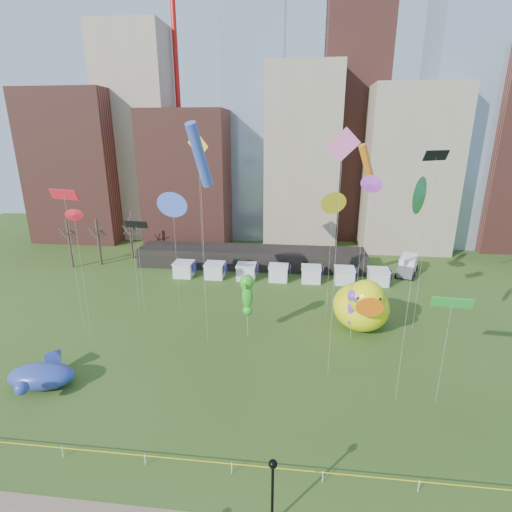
# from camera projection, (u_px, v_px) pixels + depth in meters

# --- Properties ---
(ground) EXTENTS (160.00, 160.00, 0.00)m
(ground) POSITION_uv_depth(u_px,v_px,m) (232.00, 473.00, 25.73)
(ground) COLOR #304917
(ground) RESTS_ON ground
(skyline) EXTENTS (101.00, 23.00, 68.00)m
(skyline) POSITION_uv_depth(u_px,v_px,m) (294.00, 135.00, 76.77)
(skyline) COLOR brown
(skyline) RESTS_ON ground
(pavilion) EXTENTS (38.00, 6.00, 3.20)m
(pavilion) POSITION_uv_depth(u_px,v_px,m) (251.00, 257.00, 65.43)
(pavilion) COLOR black
(pavilion) RESTS_ON ground
(vendor_tents) EXTENTS (33.24, 2.80, 2.40)m
(vendor_tents) POSITION_uv_depth(u_px,v_px,m) (278.00, 273.00, 59.36)
(vendor_tents) COLOR white
(vendor_tents) RESTS_ON ground
(bare_trees) EXTENTS (8.44, 6.44, 8.50)m
(bare_trees) POSITION_uv_depth(u_px,v_px,m) (99.00, 241.00, 66.15)
(bare_trees) COLOR #382B21
(bare_trees) RESTS_ON ground
(caution_tape) EXTENTS (50.00, 0.06, 0.90)m
(caution_tape) POSITION_uv_depth(u_px,v_px,m) (232.00, 465.00, 25.52)
(caution_tape) COLOR white
(caution_tape) RESTS_ON ground
(big_duck) EXTENTS (6.53, 8.76, 6.74)m
(big_duck) POSITION_uv_depth(u_px,v_px,m) (362.00, 305.00, 43.83)
(big_duck) COLOR #FBFF0D
(big_duck) RESTS_ON ground
(small_duck) EXTENTS (4.51, 4.88, 3.40)m
(small_duck) POSITION_uv_depth(u_px,v_px,m) (373.00, 311.00, 45.62)
(small_duck) COLOR white
(small_duck) RESTS_ON ground
(seahorse_green) EXTENTS (1.83, 2.16, 7.38)m
(seahorse_green) POSITION_uv_depth(u_px,v_px,m) (247.00, 292.00, 41.48)
(seahorse_green) COLOR silver
(seahorse_green) RESTS_ON ground
(seahorse_purple) EXTENTS (1.43, 1.77, 5.87)m
(seahorse_purple) POSITION_uv_depth(u_px,v_px,m) (353.00, 304.00, 41.39)
(seahorse_purple) COLOR silver
(seahorse_purple) RESTS_ON ground
(whale_inflatable) EXTENTS (6.19, 7.52, 2.57)m
(whale_inflatable) POSITION_uv_depth(u_px,v_px,m) (42.00, 374.00, 34.36)
(whale_inflatable) COLOR #37338D
(whale_inflatable) RESTS_ON ground
(lamppost) EXTENTS (0.50, 0.50, 4.80)m
(lamppost) POSITION_uv_depth(u_px,v_px,m) (273.00, 485.00, 21.49)
(lamppost) COLOR black
(lamppost) RESTS_ON footpath
(box_truck) EXTENTS (4.56, 6.87, 2.75)m
(box_truck) POSITION_uv_depth(u_px,v_px,m) (408.00, 265.00, 62.12)
(box_truck) COLOR white
(box_truck) RESTS_ON ground
(kite_0) EXTENTS (1.29, 0.38, 14.22)m
(kite_0) POSITION_uv_depth(u_px,v_px,m) (74.00, 216.00, 40.13)
(kite_0) COLOR silver
(kite_0) RESTS_ON ground
(kite_1) EXTENTS (0.82, 1.59, 12.77)m
(kite_1) POSITION_uv_depth(u_px,v_px,m) (131.00, 222.00, 46.53)
(kite_1) COLOR silver
(kite_1) RESTS_ON ground
(kite_2) EXTENTS (3.09, 2.34, 20.12)m
(kite_2) POSITION_uv_depth(u_px,v_px,m) (436.00, 157.00, 38.74)
(kite_2) COLOR silver
(kite_2) RESTS_ON ground
(kite_3) EXTENTS (3.05, 0.72, 9.70)m
(kite_3) POSITION_uv_depth(u_px,v_px,m) (452.00, 303.00, 29.69)
(kite_3) COLOR silver
(kite_3) RESTS_ON ground
(kite_4) EXTENTS (3.09, 1.68, 22.12)m
(kite_4) POSITION_uv_depth(u_px,v_px,m) (198.00, 147.00, 48.76)
(kite_4) COLOR silver
(kite_4) RESTS_ON ground
(kite_5) EXTENTS (2.87, 1.34, 15.32)m
(kite_5) POSITION_uv_depth(u_px,v_px,m) (173.00, 205.00, 44.48)
(kite_5) COLOR silver
(kite_5) RESTS_ON ground
(kite_6) EXTENTS (2.82, 2.39, 20.70)m
(kite_6) POSITION_uv_depth(u_px,v_px,m) (367.00, 166.00, 42.47)
(kite_6) COLOR silver
(kite_6) RESTS_ON ground
(kite_7) EXTENTS (1.55, 1.49, 17.38)m
(kite_7) POSITION_uv_depth(u_px,v_px,m) (371.00, 184.00, 42.10)
(kite_7) COLOR silver
(kite_7) RESTS_ON ground
(kite_8) EXTENTS (3.81, 1.56, 16.03)m
(kite_8) POSITION_uv_depth(u_px,v_px,m) (64.00, 195.00, 41.26)
(kite_8) COLOR silver
(kite_8) RESTS_ON ground
(kite_9) EXTENTS (2.72, 0.34, 22.20)m
(kite_9) POSITION_uv_depth(u_px,v_px,m) (342.00, 151.00, 30.28)
(kite_9) COLOR silver
(kite_9) RESTS_ON ground
(kite_10) EXTENTS (2.91, 0.72, 11.88)m
(kite_10) POSITION_uv_depth(u_px,v_px,m) (136.00, 225.00, 45.56)
(kite_10) COLOR silver
(kite_10) RESTS_ON ground
(kite_11) EXTENTS (1.59, 2.52, 18.78)m
(kite_11) POSITION_uv_depth(u_px,v_px,m) (422.00, 196.00, 27.69)
(kite_11) COLOR silver
(kite_11) RESTS_ON ground
(kite_12) EXTENTS (2.17, 1.56, 15.46)m
(kite_12) POSITION_uv_depth(u_px,v_px,m) (333.00, 203.00, 43.23)
(kite_12) COLOR silver
(kite_12) RESTS_ON ground
(kite_13) EXTENTS (2.08, 3.79, 22.82)m
(kite_13) POSITION_uv_depth(u_px,v_px,m) (200.00, 156.00, 35.99)
(kite_13) COLOR silver
(kite_13) RESTS_ON ground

